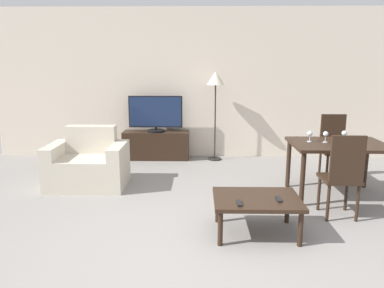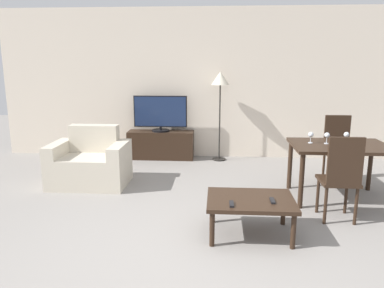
{
  "view_description": "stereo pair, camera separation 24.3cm",
  "coord_description": "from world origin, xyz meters",
  "px_view_note": "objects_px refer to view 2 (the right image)",
  "views": [
    {
      "loc": [
        0.03,
        -3.05,
        1.74
      ],
      "look_at": [
        -0.06,
        1.92,
        0.65
      ],
      "focal_mm": 35.0,
      "sensor_mm": 36.0,
      "label": 1
    },
    {
      "loc": [
        0.28,
        -3.04,
        1.74
      ],
      "look_at": [
        -0.06,
        1.92,
        0.65
      ],
      "focal_mm": 35.0,
      "sensor_mm": 36.0,
      "label": 2
    }
  ],
  "objects_px": {
    "armchair": "(90,164)",
    "floor_lamp": "(220,84)",
    "tv_stand": "(161,145)",
    "remote_primary": "(272,201)",
    "coffee_table": "(251,203)",
    "dining_chair_far": "(338,146)",
    "remote_secondary": "(232,204)",
    "dining_table": "(340,151)",
    "wine_glass_left": "(311,135)",
    "wine_glass_right": "(327,136)",
    "tv": "(160,114)",
    "dining_chair_near": "(341,175)",
    "wine_glass_center": "(346,135)"
  },
  "relations": [
    {
      "from": "armchair",
      "to": "floor_lamp",
      "type": "xyz_separation_m",
      "value": [
        1.87,
        1.51,
        1.06
      ]
    },
    {
      "from": "tv_stand",
      "to": "remote_primary",
      "type": "distance_m",
      "value": 3.5
    },
    {
      "from": "coffee_table",
      "to": "dining_chair_far",
      "type": "xyz_separation_m",
      "value": [
        1.43,
        1.87,
        0.19
      ]
    },
    {
      "from": "dining_chair_far",
      "to": "remote_secondary",
      "type": "bearing_deg",
      "value": -128.25
    },
    {
      "from": "dining_table",
      "to": "dining_chair_far",
      "type": "distance_m",
      "value": 0.78
    },
    {
      "from": "armchair",
      "to": "remote_primary",
      "type": "relative_size",
      "value": 7.16
    },
    {
      "from": "remote_secondary",
      "to": "wine_glass_left",
      "type": "height_order",
      "value": "wine_glass_left"
    },
    {
      "from": "wine_glass_left",
      "to": "coffee_table",
      "type": "bearing_deg",
      "value": -125.47
    },
    {
      "from": "wine_glass_left",
      "to": "wine_glass_right",
      "type": "relative_size",
      "value": 1.0
    },
    {
      "from": "tv",
      "to": "dining_table",
      "type": "relative_size",
      "value": 0.8
    },
    {
      "from": "tv_stand",
      "to": "remote_secondary",
      "type": "distance_m",
      "value": 3.45
    },
    {
      "from": "dining_table",
      "to": "dining_chair_near",
      "type": "xyz_separation_m",
      "value": [
        -0.21,
        -0.74,
        -0.09
      ]
    },
    {
      "from": "tv",
      "to": "remote_primary",
      "type": "relative_size",
      "value": 6.43
    },
    {
      "from": "dining_chair_near",
      "to": "dining_chair_far",
      "type": "height_order",
      "value": "same"
    },
    {
      "from": "tv_stand",
      "to": "wine_glass_left",
      "type": "xyz_separation_m",
      "value": [
        2.23,
        -1.85,
        0.57
      ]
    },
    {
      "from": "tv_stand",
      "to": "dining_table",
      "type": "distance_m",
      "value": 3.24
    },
    {
      "from": "tv",
      "to": "wine_glass_left",
      "type": "height_order",
      "value": "tv"
    },
    {
      "from": "armchair",
      "to": "remote_secondary",
      "type": "xyz_separation_m",
      "value": [
        1.97,
        -1.68,
        0.1
      ]
    },
    {
      "from": "tv_stand",
      "to": "coffee_table",
      "type": "height_order",
      "value": "tv_stand"
    },
    {
      "from": "tv",
      "to": "wine_glass_center",
      "type": "height_order",
      "value": "tv"
    },
    {
      "from": "armchair",
      "to": "dining_chair_far",
      "type": "distance_m",
      "value": 3.63
    },
    {
      "from": "wine_glass_center",
      "to": "wine_glass_right",
      "type": "relative_size",
      "value": 1.0
    },
    {
      "from": "remote_primary",
      "to": "wine_glass_center",
      "type": "bearing_deg",
      "value": 49.62
    },
    {
      "from": "remote_secondary",
      "to": "wine_glass_left",
      "type": "relative_size",
      "value": 1.03
    },
    {
      "from": "tv",
      "to": "dining_chair_far",
      "type": "xyz_separation_m",
      "value": [
        2.8,
        -1.17,
        -0.29
      ]
    },
    {
      "from": "remote_primary",
      "to": "wine_glass_right",
      "type": "distance_m",
      "value": 1.56
    },
    {
      "from": "tv",
      "to": "floor_lamp",
      "type": "xyz_separation_m",
      "value": [
        1.07,
        -0.04,
        0.53
      ]
    },
    {
      "from": "armchair",
      "to": "wine_glass_center",
      "type": "height_order",
      "value": "wine_glass_center"
    },
    {
      "from": "remote_secondary",
      "to": "wine_glass_right",
      "type": "xyz_separation_m",
      "value": [
        1.25,
        1.36,
        0.42
      ]
    },
    {
      "from": "floor_lamp",
      "to": "remote_primary",
      "type": "xyz_separation_m",
      "value": [
        0.51,
        -3.08,
        -0.96
      ]
    },
    {
      "from": "coffee_table",
      "to": "dining_table",
      "type": "distance_m",
      "value": 1.69
    },
    {
      "from": "remote_secondary",
      "to": "wine_glass_right",
      "type": "bearing_deg",
      "value": 47.35
    },
    {
      "from": "coffee_table",
      "to": "dining_chair_far",
      "type": "bearing_deg",
      "value": 52.75
    },
    {
      "from": "dining_chair_near",
      "to": "coffee_table",
      "type": "bearing_deg",
      "value": -158.61
    },
    {
      "from": "floor_lamp",
      "to": "remote_secondary",
      "type": "bearing_deg",
      "value": -88.08
    },
    {
      "from": "remote_primary",
      "to": "remote_secondary",
      "type": "bearing_deg",
      "value": -163.96
    },
    {
      "from": "tv_stand",
      "to": "wine_glass_right",
      "type": "relative_size",
      "value": 8.17
    },
    {
      "from": "floor_lamp",
      "to": "remote_primary",
      "type": "relative_size",
      "value": 10.56
    },
    {
      "from": "tv",
      "to": "wine_glass_center",
      "type": "bearing_deg",
      "value": -34.13
    },
    {
      "from": "remote_secondary",
      "to": "floor_lamp",
      "type": "bearing_deg",
      "value": 91.92
    },
    {
      "from": "dining_chair_near",
      "to": "dining_chair_far",
      "type": "bearing_deg",
      "value": 74.11
    },
    {
      "from": "armchair",
      "to": "wine_glass_left",
      "type": "distance_m",
      "value": 3.09
    },
    {
      "from": "tv_stand",
      "to": "dining_chair_far",
      "type": "relative_size",
      "value": 1.22
    },
    {
      "from": "armchair",
      "to": "dining_chair_near",
      "type": "distance_m",
      "value": 3.37
    },
    {
      "from": "remote_primary",
      "to": "dining_table",
      "type": "bearing_deg",
      "value": 50.07
    },
    {
      "from": "coffee_table",
      "to": "dining_table",
      "type": "bearing_deg",
      "value": 43.03
    },
    {
      "from": "dining_chair_far",
      "to": "remote_secondary",
      "type": "relative_size",
      "value": 6.53
    },
    {
      "from": "floor_lamp",
      "to": "remote_primary",
      "type": "height_order",
      "value": "floor_lamp"
    },
    {
      "from": "tv_stand",
      "to": "tv",
      "type": "xyz_separation_m",
      "value": [
        -0.0,
        -0.0,
        0.58
      ]
    },
    {
      "from": "dining_table",
      "to": "dining_chair_far",
      "type": "height_order",
      "value": "dining_chair_far"
    }
  ]
}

